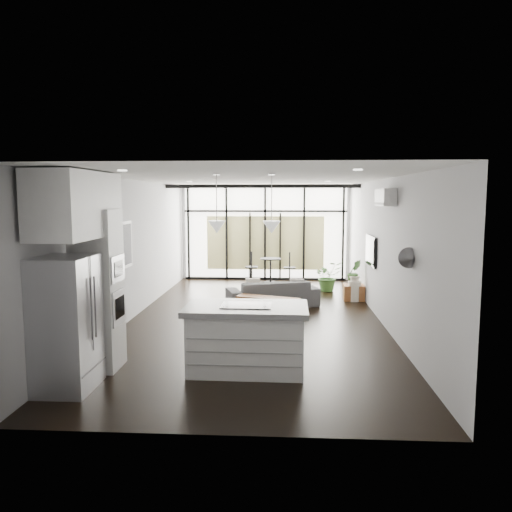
# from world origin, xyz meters

# --- Properties ---
(floor) EXTENTS (5.00, 10.00, 0.00)m
(floor) POSITION_xyz_m (0.00, 0.00, 0.00)
(floor) COLOR black
(floor) RESTS_ON ground
(ceiling) EXTENTS (5.00, 10.00, 0.00)m
(ceiling) POSITION_xyz_m (0.00, 0.00, 2.80)
(ceiling) COLOR white
(ceiling) RESTS_ON ground
(wall_left) EXTENTS (0.02, 10.00, 2.80)m
(wall_left) POSITION_xyz_m (-2.50, 0.00, 1.40)
(wall_left) COLOR silver
(wall_left) RESTS_ON ground
(wall_right) EXTENTS (0.02, 10.00, 2.80)m
(wall_right) POSITION_xyz_m (2.50, 0.00, 1.40)
(wall_right) COLOR silver
(wall_right) RESTS_ON ground
(wall_back) EXTENTS (5.00, 0.02, 2.80)m
(wall_back) POSITION_xyz_m (0.00, 5.00, 1.40)
(wall_back) COLOR silver
(wall_back) RESTS_ON ground
(wall_front) EXTENTS (5.00, 0.02, 2.80)m
(wall_front) POSITION_xyz_m (0.00, -5.00, 1.40)
(wall_front) COLOR silver
(wall_front) RESTS_ON ground
(glazing) EXTENTS (5.00, 0.20, 2.80)m
(glazing) POSITION_xyz_m (0.00, 4.88, 1.40)
(glazing) COLOR black
(glazing) RESTS_ON ground
(skylight) EXTENTS (4.70, 1.90, 0.06)m
(skylight) POSITION_xyz_m (0.00, 4.00, 2.77)
(skylight) COLOR white
(skylight) RESTS_ON ceiling
(neighbour_building) EXTENTS (3.50, 0.02, 1.60)m
(neighbour_building) POSITION_xyz_m (0.00, 4.95, 1.10)
(neighbour_building) COLOR #D7D187
(neighbour_building) RESTS_ON ground
(island) EXTENTS (1.73, 1.04, 0.94)m
(island) POSITION_xyz_m (0.06, -3.03, 0.47)
(island) COLOR white
(island) RESTS_ON floor
(cooktop) EXTENTS (0.71, 0.48, 0.01)m
(cooktop) POSITION_xyz_m (0.06, -3.03, 0.94)
(cooktop) COLOR black
(cooktop) RESTS_ON island
(fridge) EXTENTS (0.66, 0.83, 1.71)m
(fridge) POSITION_xyz_m (-2.17, -3.85, 0.86)
(fridge) COLOR #9E9EA3
(fridge) RESTS_ON floor
(appliance_column) EXTENTS (0.59, 0.62, 2.29)m
(appliance_column) POSITION_xyz_m (-2.06, -3.05, 1.14)
(appliance_column) COLOR white
(appliance_column) RESTS_ON floor
(upper_cabinets) EXTENTS (0.62, 1.75, 0.86)m
(upper_cabinets) POSITION_xyz_m (-2.12, -3.50, 2.35)
(upper_cabinets) COLOR white
(upper_cabinets) RESTS_ON wall_left
(pendant_left) EXTENTS (0.26, 0.26, 0.18)m
(pendant_left) POSITION_xyz_m (-0.40, -2.65, 2.02)
(pendant_left) COLOR white
(pendant_left) RESTS_ON ceiling
(pendant_right) EXTENTS (0.26, 0.26, 0.18)m
(pendant_right) POSITION_xyz_m (0.40, -2.65, 2.02)
(pendant_right) COLOR white
(pendant_right) RESTS_ON ceiling
(sofa) EXTENTS (2.11, 1.19, 0.79)m
(sofa) POSITION_xyz_m (0.32, 1.24, 0.40)
(sofa) COLOR #48484A
(sofa) RESTS_ON floor
(console_bench) EXTENTS (1.34, 0.74, 0.42)m
(console_bench) POSITION_xyz_m (0.26, 0.16, 0.21)
(console_bench) COLOR brown
(console_bench) RESTS_ON floor
(pouf) EXTENTS (0.56, 0.56, 0.36)m
(pouf) POSITION_xyz_m (0.66, 2.10, 0.18)
(pouf) COLOR beige
(pouf) RESTS_ON floor
(crate) EXTENTS (0.50, 0.50, 0.37)m
(crate) POSITION_xyz_m (2.25, 2.03, 0.18)
(crate) COLOR brown
(crate) RESTS_ON floor
(plant_tall) EXTENTS (0.96, 1.00, 0.61)m
(plant_tall) POSITION_xyz_m (1.72, 3.15, 0.31)
(plant_tall) COLOR #38662A
(plant_tall) RESTS_ON floor
(plant_crate) EXTENTS (0.46, 0.67, 0.27)m
(plant_crate) POSITION_xyz_m (2.25, 2.03, 0.50)
(plant_crate) COLOR #38662A
(plant_crate) RESTS_ON crate
(milk_can) EXTENTS (0.31, 0.31, 0.60)m
(milk_can) POSITION_xyz_m (2.25, 1.91, 0.30)
(milk_can) COLOR beige
(milk_can) RESTS_ON floor
(bistro_set) EXTENTS (1.44, 0.66, 0.68)m
(bistro_set) POSITION_xyz_m (0.18, 4.33, 0.34)
(bistro_set) COLOR black
(bistro_set) RESTS_ON floor
(tv) EXTENTS (0.05, 1.10, 0.65)m
(tv) POSITION_xyz_m (2.46, 1.00, 1.30)
(tv) COLOR black
(tv) RESTS_ON wall_right
(ac_unit) EXTENTS (0.22, 0.90, 0.30)m
(ac_unit) POSITION_xyz_m (2.38, -0.80, 2.45)
(ac_unit) COLOR silver
(ac_unit) RESTS_ON wall_right
(framed_art) EXTENTS (0.04, 0.70, 0.90)m
(framed_art) POSITION_xyz_m (-2.47, -0.50, 1.55)
(framed_art) COLOR black
(framed_art) RESTS_ON wall_left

